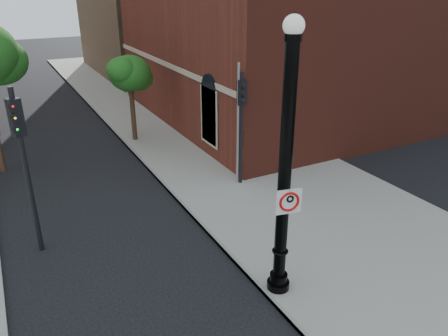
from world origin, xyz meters
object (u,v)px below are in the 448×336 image
no_parking_sign (289,201)px  traffic_signal_right (242,112)px  lamppost (284,181)px  traffic_signal_left (21,146)px

no_parking_sign → traffic_signal_right: (2.33, 6.27, 0.29)m
no_parking_sign → traffic_signal_right: traffic_signal_right is taller
lamppost → traffic_signal_left: size_ratio=1.38×
lamppost → no_parking_sign: (0.04, -0.17, -0.46)m
lamppost → traffic_signal_left: lamppost is taller
lamppost → no_parking_sign: 0.50m
no_parking_sign → traffic_signal_left: size_ratio=0.13×
traffic_signal_left → traffic_signal_right: (7.65, 1.10, -0.35)m
lamppost → traffic_signal_left: (-5.28, 4.99, 0.17)m
no_parking_sign → traffic_signal_right: bearing=81.8°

